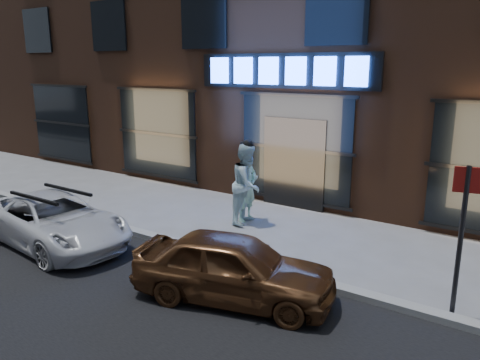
% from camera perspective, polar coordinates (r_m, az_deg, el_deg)
% --- Properties ---
extents(ground, '(90.00, 90.00, 0.00)m').
position_cam_1_polar(ground, '(9.71, -4.64, -8.89)').
color(ground, slate).
rests_on(ground, ground).
extents(curb, '(60.00, 0.25, 0.12)m').
position_cam_1_polar(curb, '(9.69, -4.65, -8.57)').
color(curb, gray).
rests_on(curb, ground).
extents(storefront_building, '(30.20, 8.28, 10.30)m').
position_cam_1_polar(storefront_building, '(16.03, 14.20, 18.46)').
color(storefront_building, '#54301E').
rests_on(storefront_building, ground).
extents(man_bowtie, '(0.49, 0.69, 1.77)m').
position_cam_1_polar(man_bowtie, '(11.41, 0.80, -0.69)').
color(man_bowtie, '#B8F2DB').
rests_on(man_bowtie, ground).
extents(man_cap, '(0.87, 1.05, 1.96)m').
position_cam_1_polar(man_cap, '(11.21, 0.92, -0.45)').
color(man_cap, silver).
rests_on(man_cap, ground).
extents(white_suv, '(4.02, 2.14, 1.08)m').
position_cam_1_polar(white_suv, '(10.73, -21.77, -4.59)').
color(white_suv, silver).
rests_on(white_suv, ground).
extents(gold_sedan, '(3.54, 2.15, 1.13)m').
position_cam_1_polar(gold_sedan, '(7.70, -0.79, -10.58)').
color(gold_sedan, brown).
rests_on(gold_sedan, ground).
extents(sign_post, '(0.37, 0.12, 2.36)m').
position_cam_1_polar(sign_post, '(7.61, 25.43, -5.31)').
color(sign_post, '#262628').
rests_on(sign_post, ground).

